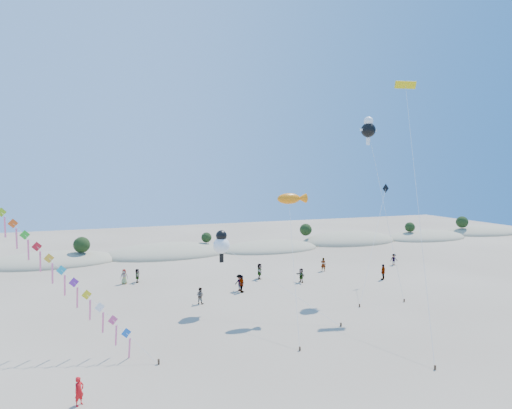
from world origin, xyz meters
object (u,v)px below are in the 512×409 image
object	(u,v)px
kite_train	(3,214)
parafoil_kite	(406,90)
fish_kite	(292,199)
flyer_foreground	(79,391)

from	to	relation	value
kite_train	parafoil_kite	world-z (taller)	parafoil_kite
fish_kite	flyer_foreground	xyz separation A→B (m)	(-17.28, -10.29, -9.33)
parafoil_kite	fish_kite	bearing A→B (deg)	-176.31
kite_train	parafoil_kite	size ratio (longest dim) A/B	0.87
kite_train	parafoil_kite	xyz separation A→B (m)	(35.19, 0.14, 11.13)
kite_train	fish_kite	bearing A→B (deg)	-1.72
parafoil_kite	flyer_foreground	world-z (taller)	parafoil_kite
flyer_foreground	kite_train	bearing A→B (deg)	73.61
fish_kite	flyer_foreground	world-z (taller)	fish_kite
kite_train	flyer_foreground	size ratio (longest dim) A/B	12.06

